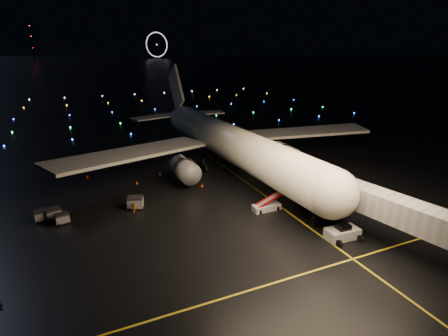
{
  "coord_description": "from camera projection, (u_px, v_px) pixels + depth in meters",
  "views": [
    {
      "loc": [
        -15.54,
        -35.34,
        22.97
      ],
      "look_at": [
        5.63,
        12.0,
        5.0
      ],
      "focal_mm": 28.0,
      "sensor_mm": 36.0,
      "label": 1
    }
  ],
  "objects": [
    {
      "name": "ground",
      "position": [
        83.0,
        75.0,
        302.75
      ],
      "size": [
        2000.0,
        2000.0,
        0.0
      ],
      "primitive_type": "plane",
      "color": "black",
      "rests_on": "ground"
    },
    {
      "name": "lane_centre",
      "position": [
        250.0,
        185.0,
        61.56
      ],
      "size": [
        0.25,
        80.0,
        0.02
      ],
      "primitive_type": "cube",
      "color": "gold",
      "rests_on": "ground"
    },
    {
      "name": "lane_cross",
      "position": [
        216.0,
        300.0,
        33.44
      ],
      "size": [
        60.0,
        0.25,
        0.02
      ],
      "primitive_type": "cube",
      "color": "gold",
      "rests_on": "ground"
    },
    {
      "name": "airliner",
      "position": [
        221.0,
        120.0,
        68.92
      ],
      "size": [
        68.95,
        65.77,
        18.81
      ],
      "primitive_type": null,
      "rotation": [
        0.0,
        0.0,
        0.04
      ],
      "color": "silver",
      "rests_on": "ground"
    },
    {
      "name": "pushback_tug",
      "position": [
        343.0,
        232.0,
        43.96
      ],
      "size": [
        4.34,
        2.46,
        2.01
      ],
      "primitive_type": "cube",
      "rotation": [
        0.0,
        0.0,
        -0.06
      ],
      "color": "silver",
      "rests_on": "ground"
    },
    {
      "name": "belt_loader",
      "position": [
        267.0,
        201.0,
        51.52
      ],
      "size": [
        6.17,
        1.69,
        2.99
      ],
      "primitive_type": null,
      "rotation": [
        0.0,
        0.0,
        -0.0
      ],
      "color": "silver",
      "rests_on": "ground"
    },
    {
      "name": "crew_c",
      "position": [
        134.0,
        207.0,
        51.3
      ],
      "size": [
        0.71,
        0.98,
        1.55
      ],
      "primitive_type": "imported",
      "rotation": [
        0.0,
        0.0,
        -1.16
      ],
      "color": "orange",
      "rests_on": "ground"
    },
    {
      "name": "safety_cone_0",
      "position": [
        202.0,
        185.0,
        60.86
      ],
      "size": [
        0.51,
        0.51,
        0.51
      ],
      "primitive_type": "cone",
      "rotation": [
        0.0,
        0.0,
        -0.14
      ],
      "color": "#F34B03",
      "rests_on": "ground"
    },
    {
      "name": "safety_cone_1",
      "position": [
        160.0,
        173.0,
        66.44
      ],
      "size": [
        0.45,
        0.45,
        0.5
      ],
      "primitive_type": "cone",
      "rotation": [
        0.0,
        0.0,
        0.03
      ],
      "color": "#F34B03",
      "rests_on": "ground"
    },
    {
      "name": "safety_cone_2",
      "position": [
        137.0,
        182.0,
        62.03
      ],
      "size": [
        0.47,
        0.47,
        0.5
      ],
      "primitive_type": "cone",
      "rotation": [
        0.0,
        0.0,
        0.08
      ],
      "color": "#F34B03",
      "rests_on": "ground"
    },
    {
      "name": "safety_cone_3",
      "position": [
        87.0,
        176.0,
        64.82
      ],
      "size": [
        0.5,
        0.5,
        0.55
      ],
      "primitive_type": "cone",
      "rotation": [
        0.0,
        0.0,
        -0.02
      ],
      "color": "#F34B03",
      "rests_on": "ground"
    },
    {
      "name": "ferris_wheel",
      "position": [
        157.0,
        46.0,
        722.1
      ],
      "size": [
        49.33,
        16.8,
        52.0
      ],
      "primitive_type": null,
      "rotation": [
        0.0,
        0.0,
        0.26
      ],
      "color": "black",
      "rests_on": "ground"
    },
    {
      "name": "radio_mast",
      "position": [
        32.0,
        42.0,
        648.64
      ],
      "size": [
        1.8,
        1.8,
        64.0
      ],
      "primitive_type": "cylinder",
      "color": "black",
      "rests_on": "ground"
    },
    {
      "name": "taxiway_lights",
      "position": [
        112.0,
        109.0,
        135.36
      ],
      "size": [
        164.0,
        92.0,
        0.36
      ],
      "primitive_type": null,
      "color": "black",
      "rests_on": "ground"
    },
    {
      "name": "baggage_cart_0",
      "position": [
        136.0,
        203.0,
        52.3
      ],
      "size": [
        2.62,
        2.21,
        1.9
      ],
      "primitive_type": "cube",
      "rotation": [
        0.0,
        0.0,
        -0.33
      ],
      "color": "gray",
      "rests_on": "ground"
    },
    {
      "name": "baggage_cart_1",
      "position": [
        62.0,
        218.0,
        47.9
      ],
      "size": [
        2.0,
        1.61,
        1.5
      ],
      "primitive_type": "cube",
      "rotation": [
        0.0,
        0.0,
        0.24
      ],
      "color": "gray",
      "rests_on": "ground"
    },
    {
      "name": "baggage_cart_2",
      "position": [
        53.0,
        214.0,
        49.04
      ],
      "size": [
        2.24,
        1.86,
        1.64
      ],
      "primitive_type": "cube",
      "rotation": [
        0.0,
        0.0,
        0.3
      ],
      "color": "gray",
      "rests_on": "ground"
    },
    {
      "name": "baggage_cart_3",
      "position": [
        42.0,
        215.0,
        48.62
      ],
      "size": [
        2.04,
        1.54,
        1.61
      ],
      "primitive_type": "cube",
      "rotation": [
        0.0,
        0.0,
        0.12
      ],
      "color": "gray",
      "rests_on": "ground"
    }
  ]
}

